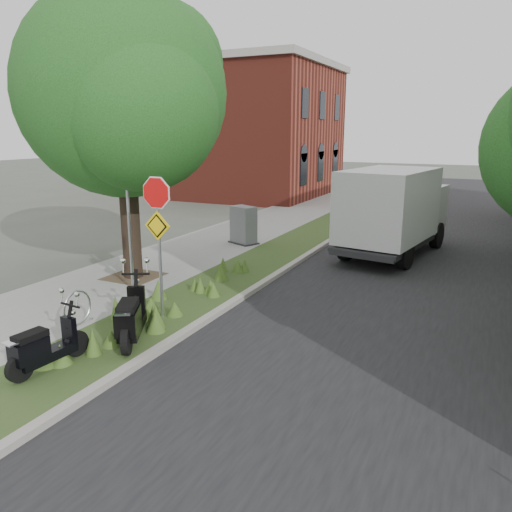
# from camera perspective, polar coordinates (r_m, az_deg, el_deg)

# --- Properties ---
(ground) EXTENTS (120.00, 120.00, 0.00)m
(ground) POSITION_cam_1_polar(r_m,az_deg,el_deg) (10.21, -6.14, -9.79)
(ground) COLOR #4C5147
(ground) RESTS_ON ground
(sidewalk_near) EXTENTS (3.50, 60.00, 0.12)m
(sidewalk_near) POSITION_cam_1_polar(r_m,az_deg,el_deg) (20.55, -1.56, 2.70)
(sidewalk_near) COLOR gray
(sidewalk_near) RESTS_ON ground
(verge) EXTENTS (2.00, 60.00, 0.12)m
(verge) POSITION_cam_1_polar(r_m,az_deg,el_deg) (19.46, 5.66, 1.99)
(verge) COLOR #374B20
(verge) RESTS_ON ground
(kerb_near) EXTENTS (0.20, 60.00, 0.13)m
(kerb_near) POSITION_cam_1_polar(r_m,az_deg,el_deg) (19.15, 8.47, 1.72)
(kerb_near) COLOR #9E9991
(kerb_near) RESTS_ON ground
(road) EXTENTS (7.00, 60.00, 0.01)m
(road) POSITION_cam_1_polar(r_m,az_deg,el_deg) (18.47, 18.87, 0.45)
(road) COLOR black
(road) RESTS_ON ground
(street_tree_main) EXTENTS (6.21, 5.54, 7.66)m
(street_tree_main) POSITION_cam_1_polar(r_m,az_deg,el_deg) (14.09, -15.04, 16.41)
(street_tree_main) COLOR black
(street_tree_main) RESTS_ON ground
(bare_post) EXTENTS (0.08, 0.08, 4.00)m
(bare_post) POSITION_cam_1_polar(r_m,az_deg,el_deg) (12.85, -14.36, 4.70)
(bare_post) COLOR #A5A8AD
(bare_post) RESTS_ON ground
(bike_hoop) EXTENTS (0.06, 0.78, 0.77)m
(bike_hoop) POSITION_cam_1_polar(r_m,az_deg,el_deg) (11.21, -19.75, -5.64)
(bike_hoop) COLOR #A5A8AD
(bike_hoop) RESTS_ON ground
(sign_assembly) EXTENTS (0.94, 0.08, 3.22)m
(sign_assembly) POSITION_cam_1_polar(r_m,az_deg,el_deg) (10.77, -11.19, 4.24)
(sign_assembly) COLOR #A5A8AD
(sign_assembly) RESTS_ON ground
(brick_building) EXTENTS (9.40, 10.40, 8.30)m
(brick_building) POSITION_cam_1_polar(r_m,az_deg,el_deg) (33.22, -0.13, 14.26)
(brick_building) COLOR maroon
(brick_building) RESTS_ON ground
(scooter_near) EXTENTS (1.08, 1.73, 0.91)m
(scooter_near) POSITION_cam_1_polar(r_m,az_deg,el_deg) (9.93, -14.14, -7.36)
(scooter_near) COLOR black
(scooter_near) RESTS_ON ground
(scooter_far) EXTENTS (0.42, 1.62, 0.77)m
(scooter_far) POSITION_cam_1_polar(r_m,az_deg,el_deg) (9.34, -23.47, -9.99)
(scooter_far) COLOR black
(scooter_far) RESTS_ON ground
(box_truck) EXTENTS (2.96, 5.78, 2.50)m
(box_truck) POSITION_cam_1_polar(r_m,az_deg,el_deg) (17.34, 15.46, 5.33)
(box_truck) COLOR #262628
(box_truck) RESTS_ON ground
(utility_cabinet) EXTENTS (1.20, 1.02, 1.36)m
(utility_cabinet) POSITION_cam_1_polar(r_m,az_deg,el_deg) (18.18, -1.45, 3.48)
(utility_cabinet) COLOR #262628
(utility_cabinet) RESTS_ON ground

